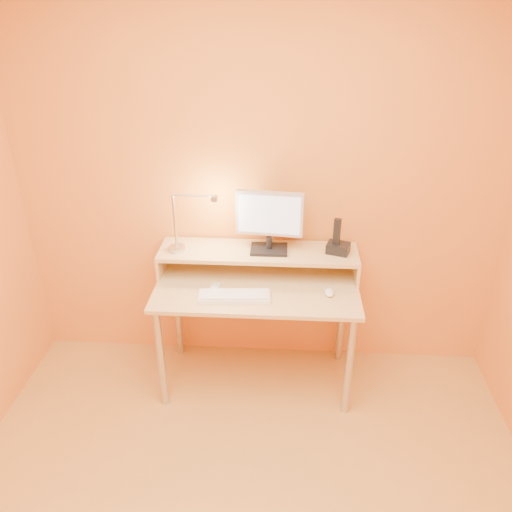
# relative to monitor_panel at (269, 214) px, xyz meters

# --- Properties ---
(wall_back) EXTENTS (3.00, 0.04, 2.50)m
(wall_back) POSITION_rel_monitor_panel_xyz_m (-0.06, 0.16, 0.13)
(wall_back) COLOR orange
(wall_back) RESTS_ON floor
(desk_leg_fl) EXTENTS (0.04, 0.04, 0.69)m
(desk_leg_fl) POSITION_rel_monitor_panel_xyz_m (-0.61, -0.41, -0.77)
(desk_leg_fl) COLOR #BBBBC0
(desk_leg_fl) RESTS_ON floor
(desk_leg_fr) EXTENTS (0.04, 0.04, 0.69)m
(desk_leg_fr) POSITION_rel_monitor_panel_xyz_m (0.49, -0.41, -0.77)
(desk_leg_fr) COLOR #BBBBC0
(desk_leg_fr) RESTS_ON floor
(desk_leg_bl) EXTENTS (0.04, 0.04, 0.69)m
(desk_leg_bl) POSITION_rel_monitor_panel_xyz_m (-0.61, 0.09, -0.77)
(desk_leg_bl) COLOR #BBBBC0
(desk_leg_bl) RESTS_ON floor
(desk_leg_br) EXTENTS (0.04, 0.04, 0.69)m
(desk_leg_br) POSITION_rel_monitor_panel_xyz_m (0.49, 0.09, -0.77)
(desk_leg_br) COLOR #BBBBC0
(desk_leg_br) RESTS_ON floor
(desk_lower) EXTENTS (1.20, 0.60, 0.02)m
(desk_lower) POSITION_rel_monitor_panel_xyz_m (-0.06, -0.16, -0.41)
(desk_lower) COLOR #DCBC84
(desk_lower) RESTS_ON floor
(shelf_riser_left) EXTENTS (0.02, 0.30, 0.14)m
(shelf_riser_left) POSITION_rel_monitor_panel_xyz_m (-0.66, -0.01, -0.33)
(shelf_riser_left) COLOR #DCBC84
(shelf_riser_left) RESTS_ON desk_lower
(shelf_riser_right) EXTENTS (0.02, 0.30, 0.14)m
(shelf_riser_right) POSITION_rel_monitor_panel_xyz_m (0.53, -0.01, -0.33)
(shelf_riser_right) COLOR #DCBC84
(shelf_riser_right) RESTS_ON desk_lower
(desk_shelf) EXTENTS (1.20, 0.30, 0.02)m
(desk_shelf) POSITION_rel_monitor_panel_xyz_m (-0.06, -0.01, -0.25)
(desk_shelf) COLOR #DCBC84
(desk_shelf) RESTS_ON desk_lower
(monitor_foot) EXTENTS (0.22, 0.16, 0.02)m
(monitor_foot) POSITION_rel_monitor_panel_xyz_m (-0.00, -0.01, -0.23)
(monitor_foot) COLOR black
(monitor_foot) RESTS_ON desk_shelf
(monitor_neck) EXTENTS (0.04, 0.04, 0.07)m
(monitor_neck) POSITION_rel_monitor_panel_xyz_m (-0.00, -0.01, -0.19)
(monitor_neck) COLOR black
(monitor_neck) RESTS_ON monitor_foot
(monitor_panel) EXTENTS (0.40, 0.08, 0.27)m
(monitor_panel) POSITION_rel_monitor_panel_xyz_m (0.00, 0.00, 0.00)
(monitor_panel) COLOR silver
(monitor_panel) RESTS_ON monitor_neck
(monitor_back) EXTENTS (0.35, 0.05, 0.23)m
(monitor_back) POSITION_rel_monitor_panel_xyz_m (0.00, 0.02, 0.00)
(monitor_back) COLOR black
(monitor_back) RESTS_ON monitor_panel
(monitor_screen) EXTENTS (0.36, 0.04, 0.23)m
(monitor_screen) POSITION_rel_monitor_panel_xyz_m (0.00, -0.02, 0.00)
(monitor_screen) COLOR silver
(monitor_screen) RESTS_ON monitor_panel
(lamp_base) EXTENTS (0.10, 0.10, 0.02)m
(lamp_base) POSITION_rel_monitor_panel_xyz_m (-0.55, -0.04, -0.23)
(lamp_base) COLOR #BBBBC0
(lamp_base) RESTS_ON desk_shelf
(lamp_post) EXTENTS (0.01, 0.01, 0.33)m
(lamp_post) POSITION_rel_monitor_panel_xyz_m (-0.55, -0.04, -0.05)
(lamp_post) COLOR #BBBBC0
(lamp_post) RESTS_ON lamp_base
(lamp_arm) EXTENTS (0.24, 0.01, 0.01)m
(lamp_arm) POSITION_rel_monitor_panel_xyz_m (-0.43, -0.04, 0.12)
(lamp_arm) COLOR #BBBBC0
(lamp_arm) RESTS_ON lamp_post
(lamp_head) EXTENTS (0.04, 0.04, 0.03)m
(lamp_head) POSITION_rel_monitor_panel_xyz_m (-0.31, -0.04, 0.10)
(lamp_head) COLOR #BBBBC0
(lamp_head) RESTS_ON lamp_arm
(lamp_bulb) EXTENTS (0.03, 0.03, 0.00)m
(lamp_bulb) POSITION_rel_monitor_panel_xyz_m (-0.31, -0.04, 0.09)
(lamp_bulb) COLOR #FFEAC6
(lamp_bulb) RESTS_ON lamp_head
(phone_dock) EXTENTS (0.15, 0.14, 0.06)m
(phone_dock) POSITION_rel_monitor_panel_xyz_m (0.41, -0.01, -0.21)
(phone_dock) COLOR black
(phone_dock) RESTS_ON desk_shelf
(phone_handset) EXTENTS (0.05, 0.04, 0.16)m
(phone_handset) POSITION_rel_monitor_panel_xyz_m (0.40, -0.01, -0.10)
(phone_handset) COLOR black
(phone_handset) RESTS_ON phone_dock
(phone_led) EXTENTS (0.01, 0.00, 0.04)m
(phone_led) POSITION_rel_monitor_panel_xyz_m (0.46, -0.06, -0.21)
(phone_led) COLOR #1824FF
(phone_led) RESTS_ON phone_dock
(keyboard) EXTENTS (0.41, 0.16, 0.02)m
(keyboard) POSITION_rel_monitor_panel_xyz_m (-0.18, -0.30, -0.39)
(keyboard) COLOR white
(keyboard) RESTS_ON desk_lower
(mouse) EXTENTS (0.06, 0.10, 0.03)m
(mouse) POSITION_rel_monitor_panel_xyz_m (0.36, -0.23, -0.38)
(mouse) COLOR white
(mouse) RESTS_ON desk_lower
(remote_control) EXTENTS (0.08, 0.17, 0.02)m
(remote_control) POSITION_rel_monitor_panel_xyz_m (-0.32, -0.25, -0.39)
(remote_control) COLOR white
(remote_control) RESTS_ON desk_lower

